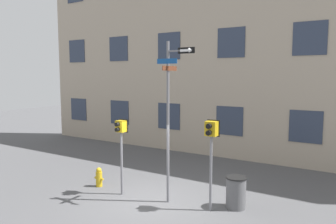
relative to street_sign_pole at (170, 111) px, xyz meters
name	(u,v)px	position (x,y,z in m)	size (l,w,h in m)	color
ground_plane	(152,203)	(-0.47, -0.31, -2.94)	(60.00, 60.00, 0.00)	#515154
building_facade	(233,43)	(-0.47, 6.56, 2.62)	(24.00, 0.63, 11.11)	tan
street_sign_pole	(170,111)	(0.00, 0.00, 0.00)	(1.27, 0.81, 5.06)	slate
pedestrian_signal_left	(121,136)	(-1.76, -0.25, -0.94)	(0.36, 0.40, 2.56)	slate
pedestrian_signal_right	(211,139)	(1.36, 0.10, -0.77)	(0.40, 0.40, 2.73)	slate
fire_hydrant	(99,177)	(-2.98, -0.07, -2.60)	(0.39, 0.23, 0.70)	gold
trash_bin	(236,192)	(1.93, 0.70, -2.45)	(0.64, 0.64, 0.97)	#59595B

